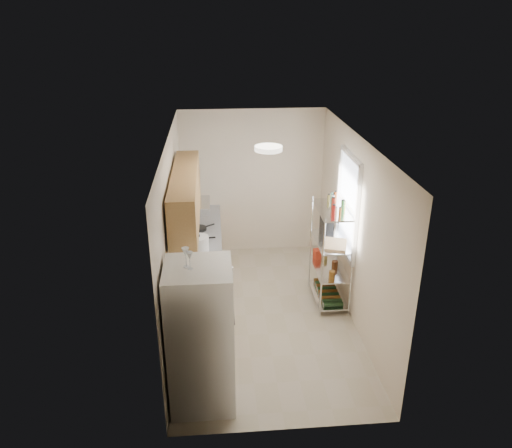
{
  "coord_description": "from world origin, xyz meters",
  "views": [
    {
      "loc": [
        -0.66,
        -6.17,
        4.11
      ],
      "look_at": [
        -0.1,
        0.25,
        1.34
      ],
      "focal_mm": 35.0,
      "sensor_mm": 36.0,
      "label": 1
    }
  ],
  "objects_px": {
    "rice_cooker": "(199,244)",
    "espresso_machine": "(327,223)",
    "frying_pan_large": "(195,239)",
    "refrigerator": "(201,337)",
    "cutting_board": "(335,244)"
  },
  "relations": [
    {
      "from": "refrigerator",
      "to": "cutting_board",
      "type": "relative_size",
      "value": 4.05
    },
    {
      "from": "refrigerator",
      "to": "espresso_machine",
      "type": "bearing_deg",
      "value": 50.69
    },
    {
      "from": "rice_cooker",
      "to": "espresso_machine",
      "type": "distance_m",
      "value": 1.95
    },
    {
      "from": "rice_cooker",
      "to": "frying_pan_large",
      "type": "relative_size",
      "value": 1.04
    },
    {
      "from": "rice_cooker",
      "to": "espresso_machine",
      "type": "bearing_deg",
      "value": 8.06
    },
    {
      "from": "rice_cooker",
      "to": "espresso_machine",
      "type": "xyz_separation_m",
      "value": [
        1.92,
        0.27,
        0.14
      ]
    },
    {
      "from": "rice_cooker",
      "to": "frying_pan_large",
      "type": "xyz_separation_m",
      "value": [
        -0.07,
        0.36,
        -0.09
      ]
    },
    {
      "from": "refrigerator",
      "to": "espresso_machine",
      "type": "xyz_separation_m",
      "value": [
        1.87,
        2.29,
        0.3
      ]
    },
    {
      "from": "refrigerator",
      "to": "frying_pan_large",
      "type": "xyz_separation_m",
      "value": [
        -0.11,
        2.37,
        0.07
      ]
    },
    {
      "from": "refrigerator",
      "to": "rice_cooker",
      "type": "bearing_deg",
      "value": 91.37
    },
    {
      "from": "refrigerator",
      "to": "rice_cooker",
      "type": "height_order",
      "value": "refrigerator"
    },
    {
      "from": "frying_pan_large",
      "to": "espresso_machine",
      "type": "relative_size",
      "value": 0.96
    },
    {
      "from": "rice_cooker",
      "to": "espresso_machine",
      "type": "height_order",
      "value": "espresso_machine"
    },
    {
      "from": "refrigerator",
      "to": "frying_pan_large",
      "type": "relative_size",
      "value": 6.28
    },
    {
      "from": "cutting_board",
      "to": "frying_pan_large",
      "type": "bearing_deg",
      "value": 164.06
    }
  ]
}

